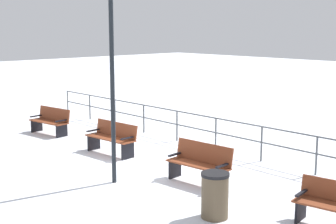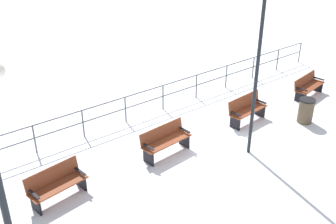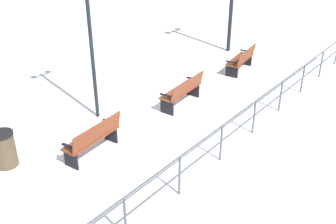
{
  "view_description": "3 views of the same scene",
  "coord_description": "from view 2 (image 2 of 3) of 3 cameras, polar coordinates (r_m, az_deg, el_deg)",
  "views": [
    {
      "loc": [
        8.0,
        9.21,
        3.65
      ],
      "look_at": [
        -2.26,
        -1.76,
        0.97
      ],
      "focal_mm": 51.32,
      "sensor_mm": 36.0,
      "label": 1
    },
    {
      "loc": [
        8.56,
        -8.3,
        7.1
      ],
      "look_at": [
        -0.99,
        -0.97,
        0.82
      ],
      "focal_mm": 43.83,
      "sensor_mm": 36.0,
      "label": 2
    },
    {
      "loc": [
        -6.7,
        7.22,
        5.74
      ],
      "look_at": [
        -1.11,
        0.24,
        0.95
      ],
      "focal_mm": 43.17,
      "sensor_mm": 36.0,
      "label": 3
    }
  ],
  "objects": [
    {
      "name": "bench_fourth",
      "position": [
        17.39,
        18.91,
        3.48
      ],
      "size": [
        0.82,
        1.74,
        0.83
      ],
      "rotation": [
        0.0,
        0.0,
        0.16
      ],
      "color": "brown",
      "rests_on": "ground"
    },
    {
      "name": "bench_second",
      "position": [
        12.67,
        -0.39,
        -3.93
      ],
      "size": [
        0.69,
        1.73,
        0.91
      ],
      "rotation": [
        0.0,
        0.0,
        0.08
      ],
      "color": "brown",
      "rests_on": "ground"
    },
    {
      "name": "waterfront_railing",
      "position": [
        15.29,
        -0.7,
        2.65
      ],
      "size": [
        0.05,
        16.62,
        0.99
      ],
      "color": "#4C5156",
      "rests_on": "ground"
    },
    {
      "name": "ground_plane",
      "position": [
        13.88,
        5.67,
        -3.39
      ],
      "size": [
        80.0,
        80.0,
        0.0
      ],
      "primitive_type": "plane",
      "color": "white",
      "rests_on": "ground"
    },
    {
      "name": "bench_third",
      "position": [
        14.77,
        10.88,
        0.43
      ],
      "size": [
        0.66,
        1.66,
        0.95
      ],
      "rotation": [
        0.0,
        0.0,
        0.08
      ],
      "color": "brown",
      "rests_on": "ground"
    },
    {
      "name": "trash_bin",
      "position": [
        15.27,
        18.63,
        0.18
      ],
      "size": [
        0.55,
        0.55,
        0.9
      ],
      "color": "brown",
      "rests_on": "ground"
    },
    {
      "name": "bench_nearest",
      "position": [
        11.3,
        -15.24,
        -9.62
      ],
      "size": [
        0.78,
        1.64,
        0.89
      ],
      "rotation": [
        0.0,
        0.0,
        0.14
      ],
      "color": "brown",
      "rests_on": "ground"
    },
    {
      "name": "lamppost_middle",
      "position": [
        11.78,
        12.6,
        8.64
      ],
      "size": [
        0.24,
        0.85,
        5.1
      ],
      "color": "black",
      "rests_on": "ground"
    }
  ]
}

